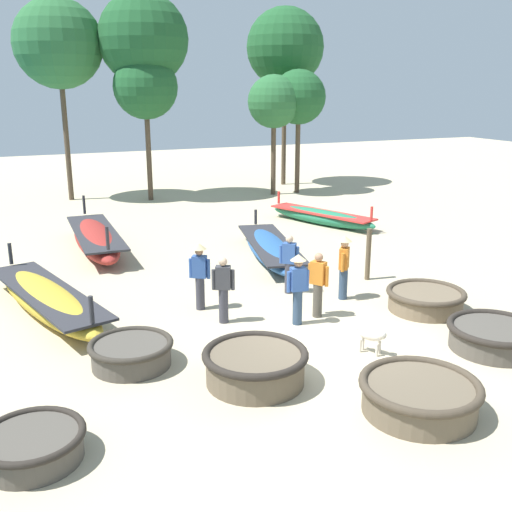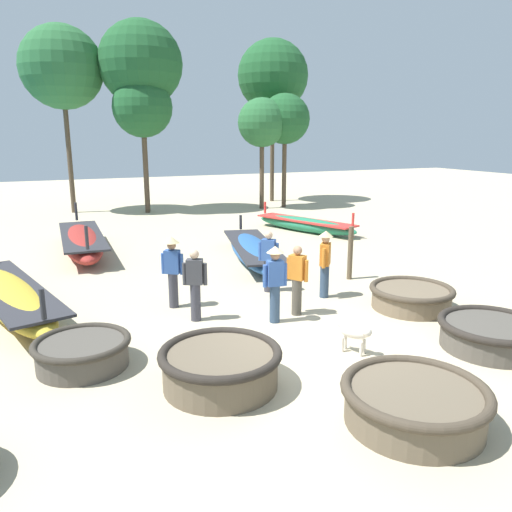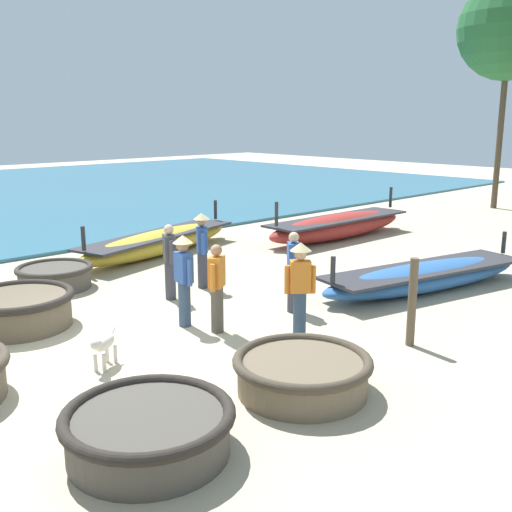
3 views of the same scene
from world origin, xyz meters
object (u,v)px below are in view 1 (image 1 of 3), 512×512
at_px(fisherman_hauling, 200,272).
at_px(tree_rightmost, 58,44).
at_px(fisherman_with_hat, 223,288).
at_px(mooring_post_inland, 368,254).
at_px(coracle_far_right, 255,365).
at_px(tree_right_mid, 145,87).
at_px(tree_tall_back, 143,39).
at_px(coracle_center, 420,395).
at_px(fisherman_standing_left, 318,283).
at_px(fisherman_standing_right, 344,263).
at_px(long_boat_blue_hull, 96,239).
at_px(long_boat_green_hull, 322,217).
at_px(coracle_far_left, 131,352).
at_px(fisherman_crouching, 289,262).
at_px(dog, 372,337).
at_px(coracle_nearest, 32,445).
at_px(fisherman_by_coracle, 298,285).
at_px(tree_leftmost, 299,98).
at_px(coracle_front_left, 495,336).
at_px(tree_left_mid, 285,48).
at_px(coracle_weathered, 426,299).
at_px(long_boat_red_hull, 270,248).
at_px(tree_center, 274,102).
at_px(long_boat_white_hull, 47,299).

relative_size(fisherman_hauling, tree_rightmost, 0.18).
distance_m(fisherman_with_hat, mooring_post_inland, 5.02).
height_order(coracle_far_right, tree_right_mid, tree_right_mid).
distance_m(tree_rightmost, tree_tall_back, 3.76).
relative_size(coracle_center, fisherman_standing_left, 1.31).
distance_m(fisherman_standing_right, mooring_post_inland, 1.85).
height_order(long_boat_blue_hull, long_boat_green_hull, long_boat_blue_hull).
relative_size(coracle_far_left, fisherman_crouching, 1.06).
bearing_deg(dog, mooring_post_inland, 57.60).
xyz_separation_m(coracle_nearest, fisherman_standing_left, (6.58, 3.32, 0.58)).
distance_m(coracle_far_left, fisherman_by_coracle, 4.05).
bearing_deg(tree_tall_back, tree_leftmost, -11.49).
distance_m(coracle_front_left, coracle_far_right, 5.18).
bearing_deg(coracle_nearest, tree_rightmost, 81.75).
height_order(coracle_nearest, tree_tall_back, tree_tall_back).
xyz_separation_m(fisherman_hauling, dog, (2.43, -3.80, -0.59)).
bearing_deg(coracle_front_left, coracle_nearest, -178.33).
relative_size(coracle_center, long_boat_blue_hull, 0.35).
distance_m(coracle_nearest, tree_tall_back, 22.36).
relative_size(tree_left_mid, tree_leftmost, 1.52).
relative_size(coracle_front_left, coracle_far_right, 0.99).
relative_size(coracle_weathered, fisherman_by_coracle, 1.15).
relative_size(long_boat_red_hull, long_boat_green_hull, 1.14).
relative_size(long_boat_blue_hull, tree_leftmost, 0.97).
bearing_deg(fisherman_crouching, fisherman_standing_right, -42.44).
distance_m(fisherman_crouching, tree_center, 15.21).
xyz_separation_m(coracle_front_left, tree_tall_back, (-2.40, 19.89, 6.99)).
bearing_deg(fisherman_standing_left, long_boat_green_hull, 60.03).
relative_size(fisherman_hauling, mooring_post_inland, 1.13).
bearing_deg(coracle_far_right, tree_rightmost, 92.44).
height_order(coracle_weathered, long_boat_blue_hull, long_boat_blue_hull).
height_order(fisherman_with_hat, tree_leftmost, tree_leftmost).
bearing_deg(fisherman_with_hat, tree_leftmost, 57.38).
distance_m(long_boat_red_hull, long_boat_blue_hull, 5.84).
bearing_deg(fisherman_hauling, long_boat_red_hull, 44.71).
distance_m(coracle_far_left, dog, 4.85).
xyz_separation_m(long_boat_white_hull, fisherman_with_hat, (3.69, -2.24, 0.49)).
bearing_deg(long_boat_white_hull, coracle_center, -53.79).
bearing_deg(tree_center, tree_rightmost, 165.13).
bearing_deg(coracle_far_right, fisherman_standing_left, 42.48).
bearing_deg(long_boat_blue_hull, coracle_center, -75.14).
height_order(long_boat_white_hull, tree_tall_back, tree_tall_back).
distance_m(long_boat_green_hull, tree_center, 8.05).
distance_m(fisherman_crouching, tree_right_mid, 15.15).
bearing_deg(dog, long_boat_blue_hull, 110.71).
distance_m(coracle_nearest, tree_rightmost, 22.46).
height_order(fisherman_standing_right, fisherman_hauling, same).
distance_m(coracle_far_right, long_boat_white_hull, 6.11).
height_order(long_boat_red_hull, dog, long_boat_red_hull).
height_order(long_boat_blue_hull, fisherman_crouching, fisherman_crouching).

